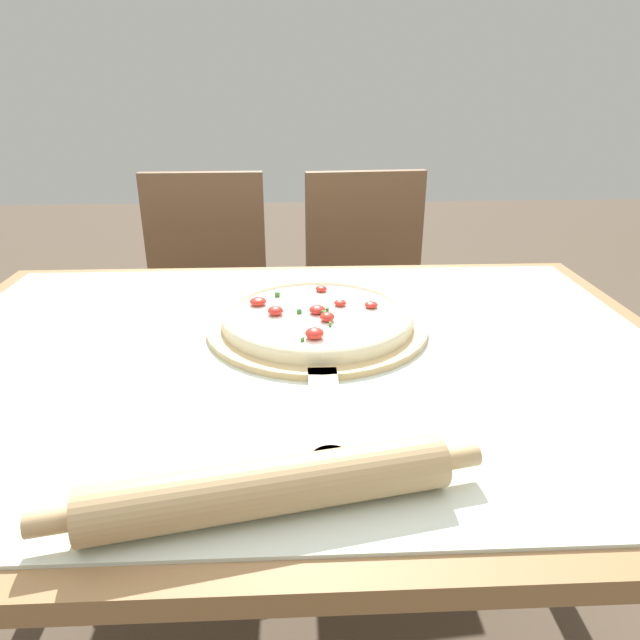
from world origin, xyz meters
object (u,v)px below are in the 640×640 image
at_px(chair_left, 207,298).
at_px(chair_right, 369,295).
at_px(pizza_peel, 320,331).
at_px(pizza, 319,316).
at_px(rolling_pin, 274,487).

distance_m(chair_left, chair_right, 0.52).
relative_size(pizza_peel, chair_left, 0.70).
xyz_separation_m(pizza_peel, pizza, (-0.00, 0.02, 0.02)).
height_order(pizza, chair_right, chair_right).
height_order(pizza_peel, rolling_pin, rolling_pin).
xyz_separation_m(pizza_peel, rolling_pin, (-0.07, -0.46, 0.02)).
xyz_separation_m(pizza, rolling_pin, (-0.07, -0.48, 0.00)).
bearing_deg(rolling_pin, chair_right, 77.82).
distance_m(pizza, rolling_pin, 0.49).
bearing_deg(pizza_peel, chair_right, 75.73).
distance_m(pizza_peel, pizza, 0.03).
xyz_separation_m(pizza, chair_left, (-0.32, 0.74, -0.24)).
bearing_deg(chair_left, pizza_peel, -67.80).
xyz_separation_m(pizza, chair_right, (0.19, 0.74, -0.24)).
bearing_deg(pizza, chair_right, 75.29).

